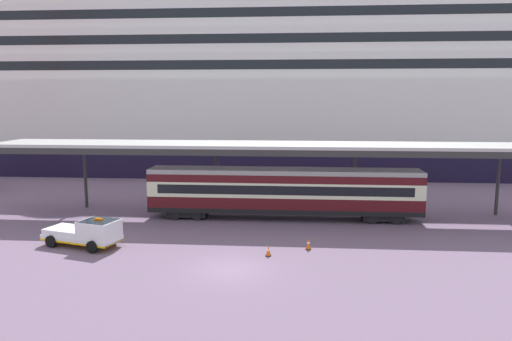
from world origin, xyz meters
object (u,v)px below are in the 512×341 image
cruise_ship (145,87)px  train_carriage (284,191)px  quay_bollard (60,230)px  service_truck (88,232)px  traffic_cone_mid (308,244)px  traffic_cone_near (268,251)px

cruise_ship → train_carriage: (21.35, -32.16, -9.00)m
cruise_ship → quay_bollard: size_ratio=181.51×
train_carriage → service_truck: train_carriage is taller
traffic_cone_mid → quay_bollard: size_ratio=0.81×
cruise_ship → train_carriage: size_ratio=7.99×
service_truck → traffic_cone_mid: service_truck is taller
quay_bollard → cruise_ship: bearing=98.3°
traffic_cone_near → traffic_cone_mid: (2.53, 1.49, 0.06)m
train_carriage → cruise_ship: bearing=123.6°
train_carriage → traffic_cone_near: size_ratio=32.67×
train_carriage → traffic_cone_mid: 8.37m
traffic_cone_mid → train_carriage: bearing=102.7°
service_truck → train_carriage: bearing=33.7°
service_truck → traffic_cone_near: 12.05m
cruise_ship → traffic_cone_near: 47.71m
quay_bollard → train_carriage: bearing=22.3°
traffic_cone_near → quay_bollard: 15.28m
train_carriage → traffic_cone_mid: (1.79, -7.95, -1.92)m
cruise_ship → service_truck: bearing=-78.0°
train_carriage → traffic_cone_near: bearing=-94.4°
train_carriage → quay_bollard: bearing=-157.7°
traffic_cone_near → quay_bollard: quay_bollard is taller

